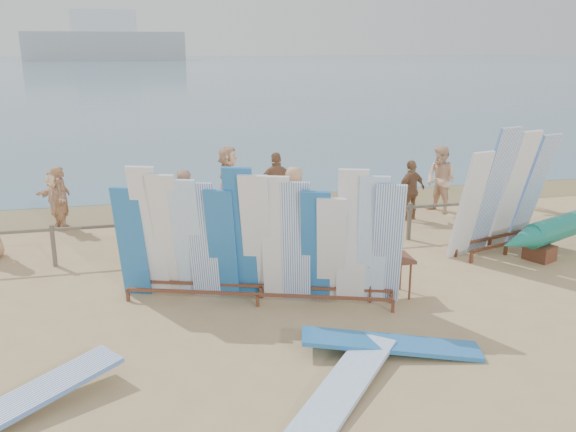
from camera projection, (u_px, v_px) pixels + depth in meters
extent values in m
plane|color=tan|center=(269.00, 305.00, 10.91)|extent=(160.00, 160.00, 0.00)
cube|color=slate|center=(152.00, 66.00, 130.90)|extent=(320.00, 240.00, 0.02)
cube|color=olive|center=(220.00, 206.00, 17.66)|extent=(40.00, 2.60, 0.01)
cube|color=#999EA3|center=(106.00, 46.00, 175.95)|extent=(45.00, 8.00, 8.00)
cube|color=silver|center=(104.00, 21.00, 174.05)|extent=(18.00, 6.00, 6.00)
cube|color=#655B4C|center=(242.00, 218.00, 13.50)|extent=(12.00, 0.06, 0.06)
cube|color=#655B4C|center=(53.00, 246.00, 12.73)|extent=(0.08, 0.08, 0.90)
cube|color=#655B4C|center=(151.00, 239.00, 13.16)|extent=(0.08, 0.08, 0.90)
cube|color=#655B4C|center=(243.00, 233.00, 13.60)|extent=(0.08, 0.08, 0.90)
cube|color=#655B4C|center=(329.00, 227.00, 14.03)|extent=(0.08, 0.08, 0.90)
cube|color=#655B4C|center=(409.00, 221.00, 14.47)|extent=(0.08, 0.08, 0.90)
cube|color=#655B4C|center=(485.00, 216.00, 14.90)|extent=(0.08, 0.08, 0.90)
cube|color=brown|center=(257.00, 295.00, 10.80)|extent=(4.53, 1.60, 0.05)
cube|color=brown|center=(261.00, 286.00, 11.18)|extent=(4.53, 1.60, 0.05)
cube|color=#246CB7|center=(131.00, 242.00, 10.99)|extent=(0.62, 0.58, 2.12)
cube|color=white|center=(149.00, 232.00, 10.90)|extent=(0.69, 0.77, 2.52)
cube|color=white|center=(169.00, 236.00, 10.89)|extent=(0.72, 0.87, 2.40)
cube|color=#98C4F4|center=(188.00, 239.00, 10.86)|extent=(0.70, 0.82, 2.31)
cube|color=white|center=(203.00, 241.00, 10.85)|extent=(0.65, 0.67, 2.25)
cube|color=#246CB7|center=(222.00, 245.00, 10.83)|extent=(0.67, 0.74, 2.14)
cube|color=#246CB7|center=(241.00, 234.00, 10.74)|extent=(0.72, 0.86, 2.55)
cube|color=white|center=(257.00, 238.00, 10.73)|extent=(0.74, 0.93, 2.43)
cube|color=white|center=(276.00, 240.00, 10.70)|extent=(0.66, 0.68, 2.39)
cube|color=white|center=(296.00, 243.00, 10.67)|extent=(0.65, 0.67, 2.30)
cube|color=#246CB7|center=(316.00, 247.00, 10.66)|extent=(0.70, 0.82, 2.17)
cube|color=white|center=(331.00, 250.00, 10.65)|extent=(0.71, 0.84, 2.06)
cube|color=white|center=(352.00, 238.00, 10.55)|extent=(0.66, 0.69, 2.54)
cube|color=#98C4F4|center=(372.00, 242.00, 10.53)|extent=(0.67, 0.72, 2.44)
cube|color=white|center=(388.00, 246.00, 10.52)|extent=(0.71, 0.83, 2.31)
cube|color=brown|center=(506.00, 244.00, 13.45)|extent=(2.03, 0.66, 0.06)
cube|color=brown|center=(490.00, 238.00, 13.84)|extent=(2.03, 0.66, 0.06)
cube|color=white|center=(470.00, 206.00, 12.92)|extent=(0.73, 0.76, 2.41)
cube|color=white|center=(492.00, 192.00, 13.17)|extent=(0.78, 0.92, 2.87)
cube|color=white|center=(513.00, 191.00, 13.50)|extent=(0.78, 0.94, 2.76)
cube|color=white|center=(533.00, 190.00, 13.83)|extent=(0.79, 0.95, 2.64)
cube|color=brown|center=(540.00, 252.00, 13.17)|extent=(0.66, 0.70, 0.34)
cone|color=#177F6D|center=(519.00, 241.00, 12.56)|extent=(1.24, 0.94, 0.52)
cube|color=brown|center=(387.00, 259.00, 11.12)|extent=(0.94, 0.68, 0.05)
cube|color=white|center=(387.00, 245.00, 11.05)|extent=(0.49, 0.05, 0.43)
cube|color=#98C4F4|center=(345.00, 392.00, 8.19)|extent=(2.17, 2.42, 0.21)
cube|color=white|center=(22.00, 416.00, 7.66)|extent=(2.53, 2.00, 0.37)
cube|color=#246CB7|center=(390.00, 353.00, 9.23)|extent=(2.75, 1.24, 0.29)
cube|color=red|center=(242.00, 225.00, 14.72)|extent=(0.67, 0.64, 0.05)
cube|color=red|center=(244.00, 211.00, 14.87)|extent=(0.55, 0.35, 0.53)
cube|color=red|center=(274.00, 228.00, 14.38)|extent=(0.76, 0.75, 0.05)
cube|color=red|center=(266.00, 214.00, 14.46)|extent=(0.56, 0.47, 0.57)
cube|color=red|center=(310.00, 213.00, 15.06)|extent=(0.47, 0.72, 0.50)
cube|color=red|center=(306.00, 198.00, 15.22)|extent=(0.42, 0.19, 0.31)
imported|color=beige|center=(56.00, 199.00, 15.27)|extent=(1.15, 1.44, 1.53)
imported|color=beige|center=(441.00, 180.00, 16.69)|extent=(0.75, 1.00, 1.85)
imported|color=beige|center=(187.00, 206.00, 14.20)|extent=(0.93, 0.76, 1.73)
imported|color=tan|center=(294.00, 199.00, 15.08)|extent=(0.85, 0.80, 1.63)
imported|color=tan|center=(523.00, 182.00, 17.21)|extent=(0.57, 1.04, 1.53)
imported|color=#8C6042|center=(411.00, 190.00, 16.04)|extent=(1.03, 0.72, 1.61)
imported|color=#8C6042|center=(62.00, 198.00, 15.22)|extent=(0.37, 0.61, 1.60)
imported|color=beige|center=(228.00, 179.00, 16.91)|extent=(0.80, 1.76, 1.83)
imported|color=#8C6042|center=(277.00, 187.00, 15.94)|extent=(1.07, 0.47, 1.82)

